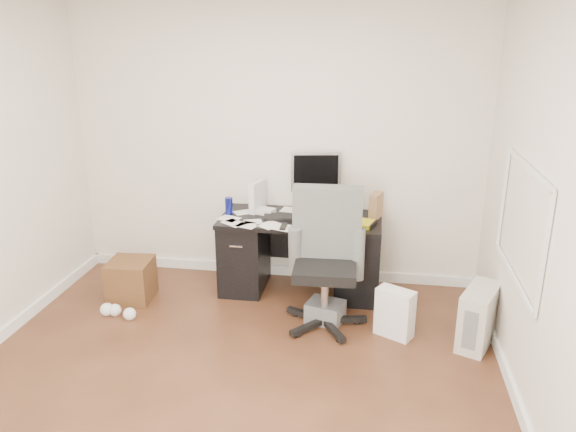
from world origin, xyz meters
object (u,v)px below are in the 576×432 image
Objects in this scene: office_chair at (325,261)px; keyboard at (290,217)px; desk at (300,252)px; pc_tower at (479,317)px; lcd_monitor at (316,181)px; wicker_basket at (131,280)px.

keyboard is at bearing 120.89° from office_chair.
office_chair is (0.39, -0.60, -0.17)m from keyboard.
desk is 3.09× the size of pc_tower.
desk is 0.69m from lcd_monitor.
pc_tower is (1.25, -0.11, -0.35)m from office_chair.
wicker_basket is (-3.09, 0.32, -0.05)m from pc_tower.
keyboard is 1.00× the size of pc_tower.
keyboard is at bearing 14.94° from wicker_basket.
desk is 1.72m from pc_tower.
lcd_monitor is 0.43m from keyboard.
keyboard is at bearing -179.62° from pc_tower.
desk is at bearing 112.65° from office_chair.
keyboard is at bearing -139.70° from lcd_monitor.
wicker_basket is at bearing -173.68° from keyboard.
lcd_monitor is at bearing 41.66° from keyboard.
keyboard reaches higher than desk.
keyboard reaches higher than wicker_basket.
keyboard reaches higher than pc_tower.
desk is 3.09× the size of keyboard.
lcd_monitor reaches higher than office_chair.
lcd_monitor is 1.90m from pc_tower.
office_chair reaches higher than desk.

